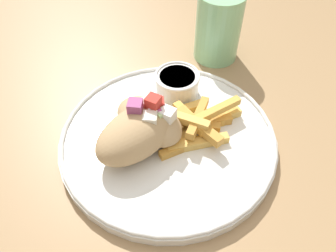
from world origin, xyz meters
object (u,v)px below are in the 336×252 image
Objects in this scene: fries_pile at (198,124)px; sauce_ramekin at (177,83)px; plate at (168,138)px; pita_sandwich_far at (150,120)px; pita_sandwich_near at (137,132)px; water_glass at (218,30)px.

fries_pile is 0.08m from sauce_ramekin.
fries_pile reaches higher than plate.
plate is at bearing -105.48° from sauce_ramekin.
sauce_ramekin is (0.02, 0.08, 0.02)m from plate.
sauce_ramekin is (0.05, 0.07, -0.00)m from pita_sandwich_far.
fries_pile is at bearing -76.84° from sauce_ramekin.
pita_sandwich_near is at bearing -167.03° from fries_pile.
sauce_ramekin is at bearing -128.08° from water_glass.
water_glass reaches higher than pita_sandwich_far.
pita_sandwich_near is (-0.04, -0.01, 0.03)m from plate.
sauce_ramekin reaches higher than fries_pile.
pita_sandwich_far is 0.22m from water_glass.
sauce_ramekin is at bearing 74.52° from plate.
pita_sandwich_far reaches higher than plate.
water_glass is at bearing 51.92° from sauce_ramekin.
fries_pile is at bearing -109.32° from water_glass.
pita_sandwich_near is at bearing -161.78° from plate.
sauce_ramekin reaches higher than plate.
pita_sandwich_far is 1.76× the size of sauce_ramekin.
plate is 2.36× the size of fries_pile.
water_glass reaches higher than pita_sandwich_near.
pita_sandwich_near is 0.25m from water_glass.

